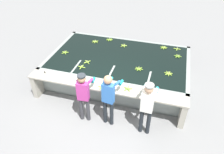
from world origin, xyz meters
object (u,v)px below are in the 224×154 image
Objects in this scene: banana_bunch_floating_4 at (110,40)px; banana_bunch_floating_6 at (178,56)px; worker_0 at (84,93)px; worker_1 at (109,96)px; banana_bunch_floating_5 at (139,69)px; banana_bunch_floating_8 at (82,67)px; banana_bunch_floating_2 at (124,46)px; banana_bunch_floating_9 at (164,48)px; banana_bunch_floating_0 at (168,73)px; banana_bunch_ledge_0 at (102,87)px; banana_bunch_floating_7 at (177,49)px; banana_bunch_ledge_1 at (128,89)px; banana_bunch_floating_1 at (65,52)px; banana_bunch_floating_3 at (87,62)px; knife_0 at (45,73)px; banana_bunch_floating_10 at (95,42)px; worker_2 at (147,104)px.

banana_bunch_floating_4 is 1.00× the size of banana_bunch_floating_6.
worker_1 reaches higher than worker_0.
banana_bunch_floating_5 and banana_bunch_floating_8 have the same top height.
banana_bunch_floating_2 is at bearing 61.64° from banana_bunch_floating_8.
banana_bunch_floating_9 is (1.49, 0.28, -0.00)m from banana_bunch_floating_2.
worker_1 is at bearing -130.96° from banana_bunch_floating_0.
banana_bunch_ledge_0 is at bearing -145.32° from banana_bunch_floating_0.
banana_bunch_floating_7 is 3.08m from banana_bunch_ledge_1.
worker_0 is at bearing -141.34° from banana_bunch_floating_0.
banana_bunch_floating_3 is at bearing -20.37° from banana_bunch_floating_1.
banana_bunch_floating_4 reaches higher than knife_0.
worker_0 reaches higher than banana_bunch_floating_1.
banana_bunch_floating_7 is 1.03× the size of knife_0.
banana_bunch_floating_9 is 2.68m from banana_bunch_floating_10.
banana_bunch_ledge_1 is at bearing -134.03° from banana_bunch_floating_0.
banana_bunch_floating_2 is (-0.34, 3.08, -0.13)m from worker_1.
banana_bunch_floating_6 is 3.21m from banana_bunch_floating_10.
worker_0 is 5.76× the size of banana_bunch_floating_6.
banana_bunch_ledge_0 is (-1.37, 0.49, -0.13)m from worker_2.
banana_bunch_floating_1 is (-3.32, 2.02, -0.14)m from worker_2.
banana_bunch_floating_7 is (2.65, -0.02, 0.00)m from banana_bunch_floating_4.
banana_bunch_floating_9 is (2.16, -0.05, 0.00)m from banana_bunch_floating_4.
worker_1 is 6.01× the size of banana_bunch_floating_10.
banana_bunch_floating_5 is 1.11m from banana_bunch_ledge_1.
banana_bunch_floating_8 is at bearing 115.14° from worker_0.
banana_bunch_floating_9 is (3.43, 1.39, -0.00)m from banana_bunch_floating_1.
banana_bunch_floating_9 is at bearing 36.14° from banana_bunch_floating_3.
banana_bunch_ledge_0 reaches higher than banana_bunch_floating_2.
banana_bunch_ledge_0 reaches higher than banana_bunch_floating_5.
worker_0 reaches higher than knife_0.
banana_bunch_floating_9 is at bearing 63.03° from banana_bunch_ledge_0.
banana_bunch_floating_3 is (-2.72, -0.09, 0.00)m from banana_bunch_floating_0.
banana_bunch_floating_2 is 0.97× the size of banana_bunch_floating_8.
banana_bunch_floating_5 is at bearing -123.35° from banana_bunch_floating_7.
worker_0 reaches higher than banana_bunch_floating_7.
banana_bunch_ledge_0 reaches higher than banana_bunch_floating_6.
banana_bunch_floating_1 is at bearing -150.21° from banana_bunch_floating_2.
banana_bunch_floating_7 is at bearing 35.46° from knife_0.
banana_bunch_floating_0 is 3.29m from banana_bunch_floating_10.
banana_bunch_floating_9 is at bearing 61.35° from worker_0.
banana_bunch_floating_1 is 3.70m from banana_bunch_floating_9.
banana_bunch_floating_10 is at bearing 129.17° from worker_2.
worker_0 is at bearing -85.08° from banana_bunch_floating_4.
worker_2 is 3.89m from banana_bunch_floating_1.
banana_bunch_floating_3 is at bearing 79.30° from banana_bunch_floating_8.
banana_bunch_ledge_0 is at bearing -89.80° from banana_bunch_floating_2.
banana_bunch_floating_10 is at bearing 179.68° from banana_bunch_floating_2.
worker_2 is 5.98× the size of banana_bunch_floating_8.
worker_2 is 6.15× the size of banana_bunch_floating_2.
worker_1 reaches higher than banana_bunch_ledge_0.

